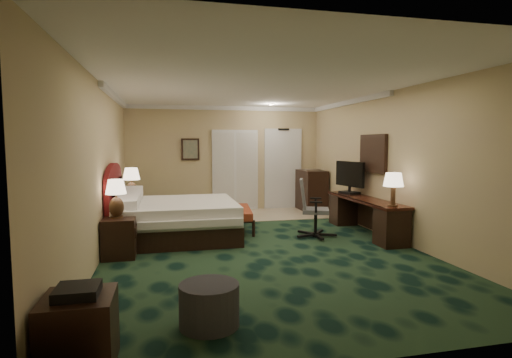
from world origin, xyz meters
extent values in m
cube|color=black|center=(0.00, 0.00, 0.00)|extent=(5.00, 7.50, 0.00)
cube|color=white|center=(0.00, 0.00, 2.70)|extent=(5.00, 7.50, 0.00)
cube|color=tan|center=(0.00, 3.75, 1.35)|extent=(5.00, 0.00, 2.70)
cube|color=tan|center=(0.00, -3.75, 1.35)|extent=(5.00, 0.00, 2.70)
cube|color=tan|center=(-2.50, 0.00, 1.35)|extent=(0.00, 7.50, 2.70)
cube|color=tan|center=(2.50, 0.00, 1.35)|extent=(0.00, 7.50, 2.70)
cube|color=#C2AE91|center=(0.90, 2.90, 0.01)|extent=(3.20, 1.70, 0.01)
cube|color=silver|center=(1.55, 3.72, 1.05)|extent=(1.02, 0.06, 2.18)
cube|color=#BBB6AC|center=(0.25, 3.71, 1.05)|extent=(1.20, 0.06, 2.10)
cube|color=#4F6459|center=(-0.90, 3.71, 1.60)|extent=(0.45, 0.06, 0.55)
cube|color=white|center=(2.46, 0.60, 1.55)|extent=(0.05, 0.95, 0.75)
cube|color=white|center=(-1.33, 0.90, 0.34)|extent=(2.14, 1.98, 0.68)
cube|color=black|center=(-2.24, -0.18, 0.30)|extent=(0.49, 0.56, 0.61)
cube|color=black|center=(-2.25, 2.17, 0.28)|extent=(0.45, 0.52, 0.57)
cube|color=maroon|center=(-0.12, 1.23, 0.23)|extent=(0.62, 1.39, 0.45)
cylinder|color=#292A2F|center=(-1.14, -2.83, 0.21)|extent=(0.71, 0.71, 0.41)
cube|color=black|center=(-2.20, -3.33, 0.29)|extent=(0.53, 0.53, 0.58)
cube|color=black|center=(2.22, 0.44, 0.35)|extent=(0.52, 2.40, 0.69)
cube|color=black|center=(2.23, 1.13, 1.03)|extent=(0.25, 0.87, 0.68)
cube|color=black|center=(2.17, 3.20, 0.53)|extent=(0.55, 1.00, 1.05)
camera|label=1|loc=(-1.53, -6.53, 1.75)|focal=28.00mm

